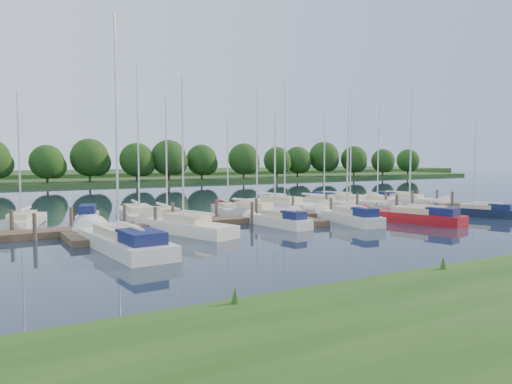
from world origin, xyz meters
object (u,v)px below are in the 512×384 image
dock (289,217)px  motorboat (87,217)px  sailboat_n_0 (22,223)px  sailboat_s_2 (278,222)px  sailboat_n_5 (255,212)px

dock → motorboat: motorboat is taller
sailboat_n_0 → sailboat_s_2: sailboat_n_0 is taller
sailboat_n_0 → motorboat: size_ratio=1.97×
dock → motorboat: 15.16m
sailboat_n_5 → sailboat_s_2: bearing=56.3°
dock → sailboat_s_2: 3.69m
sailboat_n_0 → sailboat_n_5: sailboat_n_5 is taller
sailboat_n_5 → sailboat_s_2: 7.17m
sailboat_n_0 → dock: bearing=-179.1°
sailboat_s_2 → dock: bearing=38.0°
motorboat → sailboat_n_5: bearing=-174.3°
dock → sailboat_n_5: (-0.55, 4.27, 0.07)m
sailboat_s_2 → motorboat: bearing=133.1°
dock → sailboat_n_0: sailboat_n_0 is taller
dock → sailboat_n_5: size_ratio=3.82×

